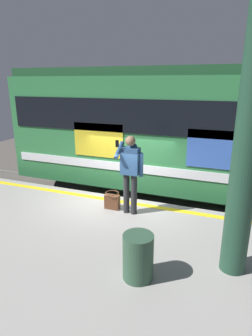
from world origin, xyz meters
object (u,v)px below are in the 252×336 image
(handbag, at_px, (112,201))
(station_column, at_px, (247,151))
(train_carriage, at_px, (167,127))
(trash_bin, at_px, (138,257))
(passenger, at_px, (130,168))

(handbag, xyz_separation_m, station_column, (-2.70, 1.36, 1.76))
(handbag, bearing_deg, station_column, 153.32)
(handbag, distance_m, station_column, 3.50)
(train_carriage, relative_size, trash_bin, 12.80)
(train_carriage, xyz_separation_m, handbag, (0.57, 2.89, -1.36))
(passenger, relative_size, trash_bin, 2.46)
(handbag, bearing_deg, train_carriage, -101.17)
(station_column, bearing_deg, trash_bin, 28.78)
(passenger, height_order, station_column, station_column)
(station_column, bearing_deg, train_carriage, -63.34)
(handbag, xyz_separation_m, trash_bin, (-1.35, 2.10, 0.17))
(train_carriage, bearing_deg, handbag, 78.83)
(trash_bin, bearing_deg, train_carriage, -81.09)
(train_carriage, xyz_separation_m, trash_bin, (-0.78, 4.98, -1.19))
(passenger, relative_size, handbag, 4.39)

